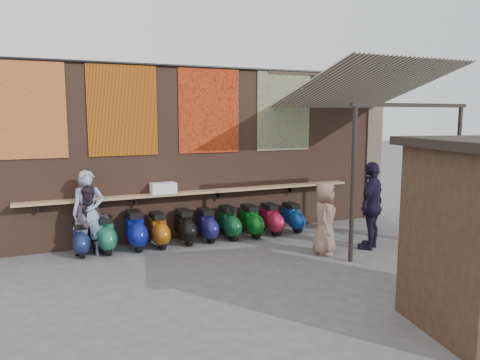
{
  "coord_description": "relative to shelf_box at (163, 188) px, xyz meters",
  "views": [
    {
      "loc": [
        -3.6,
        -7.88,
        2.87
      ],
      "look_at": [
        0.51,
        1.2,
        1.5
      ],
      "focal_mm": 35.0,
      "sensor_mm": 36.0,
      "label": 1
    }
  ],
  "objects": [
    {
      "name": "scooter_stool_9",
      "position": [
        3.2,
        -0.31,
        -0.9
      ],
      "size": [
        0.33,
        0.74,
        0.7
      ],
      "primitive_type": null,
      "color": "navy",
      "rests_on": "ground"
    },
    {
      "name": "scooter_stool_1",
      "position": [
        -1.33,
        -0.25,
        -0.87
      ],
      "size": [
        0.36,
        0.81,
        0.77
      ],
      "primitive_type": null,
      "color": "#1B6D4B",
      "rests_on": "ground"
    },
    {
      "name": "awning_post_right",
      "position": [
        5.79,
        -2.9,
        0.3
      ],
      "size": [
        0.09,
        0.09,
        3.1
      ],
      "primitive_type": "cylinder",
      "color": "black",
      "rests_on": "ground"
    },
    {
      "name": "scooter_stool_5",
      "position": [
        0.93,
        -0.27,
        -0.88
      ],
      "size": [
        0.35,
        0.77,
        0.73
      ],
      "primitive_type": null,
      "color": "navy",
      "rests_on": "ground"
    },
    {
      "name": "scooter_stool_3",
      "position": [
        -0.21,
        -0.31,
        -0.88
      ],
      "size": [
        0.35,
        0.79,
        0.75
      ],
      "primitive_type": null,
      "color": "#95520D",
      "rests_on": "ground"
    },
    {
      "name": "stall_sign",
      "position": [
        3.24,
        -5.3,
        0.53
      ],
      "size": [
        1.18,
        0.29,
        0.5
      ],
      "primitive_type": "cube",
      "rotation": [
        0.0,
        0.0,
        -0.21
      ],
      "color": "gold",
      "rests_on": "market_stall"
    },
    {
      "name": "shopper_navy",
      "position": [
        3.97,
        -2.32,
        -0.3
      ],
      "size": [
        1.19,
        0.99,
        1.9
      ],
      "primitive_type": "imported",
      "rotation": [
        0.0,
        0.0,
        3.71
      ],
      "color": "black",
      "rests_on": "ground"
    },
    {
      "name": "stall_shelf",
      "position": [
        3.24,
        -5.3,
        -0.35
      ],
      "size": [
        1.86,
        0.49,
        0.06
      ],
      "primitive_type": "cube",
      "rotation": [
        0.0,
        0.0,
        -0.21
      ],
      "color": "#473321",
      "rests_on": "market_stall"
    },
    {
      "name": "awning_header",
      "position": [
        4.39,
        -2.9,
        1.83
      ],
      "size": [
        3.0,
        0.08,
        0.08
      ],
      "primitive_type": "cube",
      "color": "black",
      "rests_on": "awning_post_left"
    },
    {
      "name": "eating_counter",
      "position": [
        0.89,
        0.03,
        -0.15
      ],
      "size": [
        8.0,
        0.32,
        0.05
      ],
      "primitive_type": "cube",
      "color": "#9E7A51",
      "rests_on": "brick_wall"
    },
    {
      "name": "shopper_grey",
      "position": [
        5.33,
        -2.26,
        -0.48
      ],
      "size": [
        1.02,
        0.62,
        1.53
      ],
      "primitive_type": "imported",
      "rotation": [
        0.0,
        0.0,
        3.2
      ],
      "color": "slate",
      "rests_on": "ground"
    },
    {
      "name": "diner_right",
      "position": [
        -1.63,
        -0.37,
        -0.52
      ],
      "size": [
        0.75,
        0.61,
        1.46
      ],
      "primitive_type": "imported",
      "rotation": [
        0.0,
        0.0,
        -0.09
      ],
      "color": "#2B2129",
      "rests_on": "ground"
    },
    {
      "name": "awning_ledger",
      "position": [
        4.39,
        0.19,
        2.7
      ],
      "size": [
        3.3,
        0.08,
        0.12
      ],
      "primitive_type": "cube",
      "color": "#33261C",
      "rests_on": "brick_wall"
    },
    {
      "name": "awning_canvas",
      "position": [
        4.39,
        -1.4,
        2.3
      ],
      "size": [
        3.2,
        3.28,
        0.97
      ],
      "primitive_type": "cube",
      "rotation": [
        -0.28,
        0.0,
        0.0
      ],
      "color": "beige",
      "rests_on": "brick_wall"
    },
    {
      "name": "ground",
      "position": [
        0.89,
        -2.3,
        -1.25
      ],
      "size": [
        70.0,
        70.0,
        0.0
      ],
      "primitive_type": "plane",
      "color": "#474749",
      "rests_on": "ground"
    },
    {
      "name": "hang_rail",
      "position": [
        0.89,
        0.17,
        2.73
      ],
      "size": [
        9.5,
        0.06,
        0.06
      ],
      "primitive_type": "cylinder",
      "rotation": [
        0.0,
        1.57,
        0.0
      ],
      "color": "black",
      "rests_on": "brick_wall"
    },
    {
      "name": "scooter_stool_0",
      "position": [
        -1.84,
        -0.26,
        -0.91
      ],
      "size": [
        0.32,
        0.71,
        0.67
      ],
      "primitive_type": null,
      "color": "navy",
      "rests_on": "ground"
    },
    {
      "name": "tapestry_multi",
      "position": [
        3.19,
        0.18,
        1.75
      ],
      "size": [
        1.5,
        0.02,
        2.0
      ],
      "primitive_type": "cube",
      "color": "navy",
      "rests_on": "brick_wall"
    },
    {
      "name": "pier_right",
      "position": [
        6.09,
        0.4,
        0.75
      ],
      "size": [
        0.5,
        0.5,
        4.0
      ],
      "primitive_type": "cube",
      "color": "#4C4238",
      "rests_on": "ground"
    },
    {
      "name": "scooter_stool_4",
      "position": [
        0.41,
        -0.27,
        -0.87
      ],
      "size": [
        0.36,
        0.8,
        0.76
      ],
      "primitive_type": null,
      "color": "black",
      "rests_on": "ground"
    },
    {
      "name": "awning_post_left",
      "position": [
        2.99,
        -2.9,
        0.3
      ],
      "size": [
        0.09,
        0.09,
        3.1
      ],
      "primitive_type": "cylinder",
      "color": "black",
      "rests_on": "ground"
    },
    {
      "name": "scooter_stool_2",
      "position": [
        -0.71,
        -0.26,
        -0.84
      ],
      "size": [
        0.39,
        0.86,
        0.82
      ],
      "primitive_type": null,
      "color": "#0D178F",
      "rests_on": "ground"
    },
    {
      "name": "shelf_box",
      "position": [
        0.0,
        0.0,
        0.0
      ],
      "size": [
        0.56,
        0.3,
        0.25
      ],
      "primitive_type": "cube",
      "color": "white",
      "rests_on": "eating_counter"
    },
    {
      "name": "tapestry_redgold",
      "position": [
        -2.71,
        0.18,
        1.75
      ],
      "size": [
        1.5,
        0.02,
        2.0
      ],
      "primitive_type": "cube",
      "color": "maroon",
      "rests_on": "brick_wall"
    },
    {
      "name": "brick_wall",
      "position": [
        0.89,
        0.4,
        0.75
      ],
      "size": [
        10.0,
        0.4,
        4.0
      ],
      "primitive_type": "cube",
      "color": "brown",
      "rests_on": "ground"
    },
    {
      "name": "scooter_stool_7",
      "position": [
        2.03,
        -0.34,
        -0.88
      ],
      "size": [
        0.35,
        0.78,
        0.74
      ],
      "primitive_type": null,
      "color": "#0C5915",
      "rests_on": "ground"
    },
    {
      "name": "diner_left",
      "position": [
        -1.67,
        -0.3,
        -0.37
      ],
      "size": [
        0.66,
        0.45,
        1.77
      ],
      "primitive_type": "imported",
      "rotation": [
        0.0,
        0.0,
        -0.05
      ],
      "color": "#8B9ECA",
      "rests_on": "ground"
    },
    {
      "name": "scooter_stool_6",
      "position": [
        1.48,
        -0.3,
        -0.87
      ],
      "size": [
        0.36,
        0.8,
        0.76
      ],
      "primitive_type": null,
      "color": "#0D4520",
      "rests_on": "ground"
    },
    {
      "name": "shopper_tan",
      "position": [
        2.82,
        -2.25,
        -0.5
      ],
      "size": [
        0.82,
        0.87,
        1.5
      ],
      "primitive_type": "imported",
      "rotation": [
        0.0,
        0.0,
        0.92
      ],
      "color": "#816452",
      "rests_on": "ground"
    },
    {
      "name": "tapestry_orange",
      "position": [
        1.19,
        0.18,
        1.75
      ],
      "size": [
        1.5,
        0.02,
        2.0
      ],
      "primitive_type": "cube",
      "color": "#AD3C15",
      "rests_on": "brick_wall"
    },
    {
      "name": "scooter_stool_8",
      "position": [
        2.58,
        -0.33,
        -0.88
      ],
      "size": [
        0.35,
        0.77,
        0.73
      ],
      "primitive_type": null,
      "color": "#A01535",
      "rests_on": "ground"
    },
    {
      "name": "tapestry_sun",
      "position": [
        -0.81,
        0.18,
        1.75
      ],
      "size": [
        1.5,
        0.02,
        2.0
      ],
      "primitive_type": "cube",
      "color": "orange",
      "rests_on": "brick_wall"
    }
  ]
}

